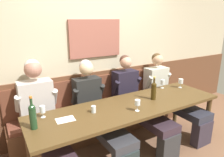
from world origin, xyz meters
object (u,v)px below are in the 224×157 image
wall_bench (105,116)px  water_tumbler_left (94,109)px  person_center_right_seat (169,93)px  wine_glass_left_end (42,110)px  wine_glass_near_bucket (163,82)px  wine_glass_mid_right (181,82)px  person_right_seat (97,109)px  person_center_left_seat (43,119)px  person_left_seat (137,100)px  dining_table (130,110)px  wine_bottle_amber_mid (154,90)px  wine_glass_center_front (137,103)px  wine_bottle_green_tall (33,116)px

wall_bench → water_tumbler_left: (-0.51, -0.63, 0.50)m
water_tumbler_left → person_center_right_seat: bearing=10.1°
wall_bench → wine_glass_left_end: size_ratio=20.58×
water_tumbler_left → wine_glass_near_bucket: bearing=10.2°
person_center_right_seat → wine_glass_mid_right: (0.08, -0.17, 0.24)m
person_center_right_seat → water_tumbler_left: (-1.58, -0.28, 0.17)m
wine_glass_near_bucket → person_right_seat: bearing=178.4°
person_right_seat → wine_glass_mid_right: person_right_seat is taller
person_center_left_seat → person_center_right_seat: size_ratio=1.08×
wall_bench → wine_glass_near_bucket: wall_bench is taller
person_left_seat → wine_glass_near_bucket: (0.50, -0.03, 0.22)m
dining_table → wine_glass_mid_right: (1.14, 0.16, 0.18)m
person_left_seat → wine_glass_mid_right: bearing=-12.5°
person_left_seat → wine_glass_left_end: 1.47m
wall_bench → water_tumbler_left: size_ratio=34.46×
dining_table → wine_bottle_amber_mid: bearing=0.2°
person_right_seat → wall_bench: bearing=47.1°
person_right_seat → wine_bottle_amber_mid: 0.84m
wine_glass_left_end → wine_glass_center_front: bearing=-22.0°
person_center_left_seat → wine_glass_center_front: (1.04, -0.54, 0.18)m
wine_bottle_amber_mid → person_left_seat: bearing=96.3°
water_tumbler_left → person_left_seat: bearing=17.6°
wine_bottle_green_tall → wine_glass_near_bucket: 2.11m
person_right_seat → wine_glass_left_end: bearing=-172.9°
wine_glass_near_bucket → wine_glass_center_front: bearing=-151.4°
wine_glass_mid_right → wine_glass_left_end: wine_glass_mid_right is taller
wall_bench → person_left_seat: person_left_seat is taller
dining_table → wine_glass_left_end: 1.11m
dining_table → water_tumbler_left: bearing=174.5°
dining_table → wine_bottle_green_tall: wine_bottle_green_tall is taller
person_left_seat → water_tumbler_left: person_left_seat is taller
person_left_seat → wine_glass_center_front: 0.69m
wine_glass_center_front → water_tumbler_left: 0.55m
wall_bench → person_center_right_seat: size_ratio=2.38×
wall_bench → wine_glass_mid_right: bearing=-24.5°
wall_bench → person_center_left_seat: (-1.06, -0.32, 0.38)m
person_center_right_seat → wine_glass_near_bucket: 0.30m
wall_bench → wine_bottle_amber_mid: bearing=-58.9°
person_left_seat → water_tumbler_left: bearing=-162.4°
person_center_right_seat → wine_bottle_amber_mid: 0.78m
dining_table → wine_glass_near_bucket: 0.94m
wine_glass_mid_right → wine_bottle_green_tall: bearing=-176.7°
person_center_left_seat → wine_bottle_green_tall: (-0.15, -0.33, 0.23)m
person_left_seat → wine_glass_near_bucket: bearing=-3.7°
person_left_seat → wine_glass_mid_right: (0.77, -0.17, 0.23)m
person_center_left_seat → water_tumbler_left: bearing=-29.1°
person_left_seat → person_center_right_seat: bearing=-0.1°
wall_bench → dining_table: size_ratio=1.11×
person_left_seat → person_center_left_seat: bearing=179.0°
wall_bench → wine_bottle_green_tall: 1.51m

